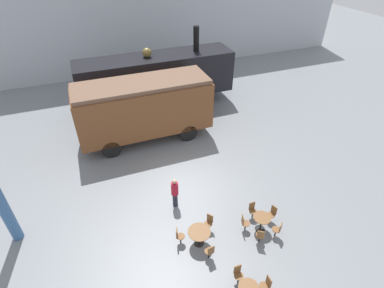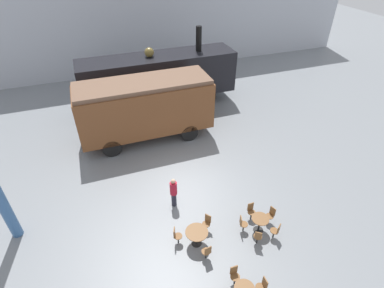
{
  "view_description": "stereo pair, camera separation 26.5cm",
  "coord_description": "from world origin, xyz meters",
  "px_view_note": "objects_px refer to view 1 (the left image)",
  "views": [
    {
      "loc": [
        -3.9,
        -10.93,
        10.82
      ],
      "look_at": [
        0.66,
        1.0,
        1.6
      ],
      "focal_mm": 28.0,
      "sensor_mm": 36.0,
      "label": 1
    },
    {
      "loc": [
        -3.65,
        -11.02,
        10.82
      ],
      "look_at": [
        0.66,
        1.0,
        1.6
      ],
      "focal_mm": 28.0,
      "sensor_mm": 36.0,
      "label": 2
    }
  ],
  "objects_px": {
    "cafe_table_near": "(262,220)",
    "passenger_coach_wooden": "(144,106)",
    "steam_locomotive": "(157,76)",
    "cafe_table_mid": "(199,234)",
    "visitor_person": "(175,192)",
    "cafe_chair_0": "(260,235)"
  },
  "relations": [
    {
      "from": "cafe_table_near",
      "to": "passenger_coach_wooden",
      "type": "bearing_deg",
      "value": 108.3
    },
    {
      "from": "steam_locomotive",
      "to": "cafe_table_mid",
      "type": "height_order",
      "value": "steam_locomotive"
    },
    {
      "from": "passenger_coach_wooden",
      "to": "cafe_table_mid",
      "type": "relative_size",
      "value": 8.3
    },
    {
      "from": "passenger_coach_wooden",
      "to": "visitor_person",
      "type": "height_order",
      "value": "passenger_coach_wooden"
    },
    {
      "from": "steam_locomotive",
      "to": "cafe_table_near",
      "type": "height_order",
      "value": "steam_locomotive"
    },
    {
      "from": "cafe_chair_0",
      "to": "cafe_table_mid",
      "type": "bearing_deg",
      "value": 104.73
    },
    {
      "from": "cafe_table_near",
      "to": "cafe_chair_0",
      "type": "distance_m",
      "value": 0.75
    },
    {
      "from": "steam_locomotive",
      "to": "cafe_chair_0",
      "type": "xyz_separation_m",
      "value": [
        0.63,
        -13.28,
        -1.82
      ]
    },
    {
      "from": "passenger_coach_wooden",
      "to": "cafe_table_mid",
      "type": "height_order",
      "value": "passenger_coach_wooden"
    },
    {
      "from": "cafe_table_mid",
      "to": "visitor_person",
      "type": "distance_m",
      "value": 2.44
    },
    {
      "from": "steam_locomotive",
      "to": "visitor_person",
      "type": "xyz_separation_m",
      "value": [
        -1.99,
        -9.98,
        -1.45
      ]
    },
    {
      "from": "cafe_table_near",
      "to": "visitor_person",
      "type": "xyz_separation_m",
      "value": [
        -3.05,
        2.69,
        0.3
      ]
    },
    {
      "from": "cafe_table_near",
      "to": "cafe_chair_0",
      "type": "bearing_deg",
      "value": -125.46
    },
    {
      "from": "steam_locomotive",
      "to": "cafe_table_near",
      "type": "distance_m",
      "value": 12.83
    },
    {
      "from": "passenger_coach_wooden",
      "to": "cafe_chair_0",
      "type": "xyz_separation_m",
      "value": [
        2.49,
        -9.46,
        -1.71
      ]
    },
    {
      "from": "cafe_table_near",
      "to": "cafe_chair_0",
      "type": "height_order",
      "value": "cafe_chair_0"
    },
    {
      "from": "cafe_table_mid",
      "to": "cafe_table_near",
      "type": "bearing_deg",
      "value": -5.76
    },
    {
      "from": "passenger_coach_wooden",
      "to": "cafe_chair_0",
      "type": "relative_size",
      "value": 9.05
    },
    {
      "from": "steam_locomotive",
      "to": "cafe_table_mid",
      "type": "relative_size",
      "value": 11.51
    },
    {
      "from": "cafe_table_near",
      "to": "cafe_chair_0",
      "type": "xyz_separation_m",
      "value": [
        -0.44,
        -0.61,
        -0.07
      ]
    },
    {
      "from": "cafe_table_near",
      "to": "visitor_person",
      "type": "distance_m",
      "value": 4.08
    },
    {
      "from": "steam_locomotive",
      "to": "cafe_chair_0",
      "type": "height_order",
      "value": "steam_locomotive"
    }
  ]
}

